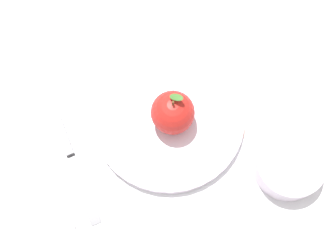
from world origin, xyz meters
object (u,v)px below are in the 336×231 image
(linen_napkin, at_px, (248,82))
(knife, at_px, (72,160))
(side_bowl, at_px, (289,165))
(apple, at_px, (173,112))
(spoon, at_px, (62,221))
(dinner_plate, at_px, (168,117))

(linen_napkin, bearing_deg, knife, 147.32)
(side_bowl, height_order, linen_napkin, side_bowl)
(apple, xyz_separation_m, linen_napkin, (0.14, -0.07, -0.05))
(spoon, relative_size, linen_napkin, 0.77)
(knife, height_order, spoon, spoon)
(dinner_plate, bearing_deg, side_bowl, -81.75)
(dinner_plate, distance_m, apple, 0.05)
(dinner_plate, relative_size, spoon, 1.85)
(apple, bearing_deg, dinner_plate, 78.47)
(knife, relative_size, spoon, 1.20)
(apple, bearing_deg, side_bowl, -80.76)
(dinner_plate, bearing_deg, linen_napkin, -31.72)
(apple, distance_m, side_bowl, 0.21)
(spoon, distance_m, linen_napkin, 0.40)
(knife, bearing_deg, side_bowl, -60.19)
(dinner_plate, relative_size, linen_napkin, 1.43)
(side_bowl, xyz_separation_m, spoon, (-0.27, 0.27, -0.02))
(spoon, bearing_deg, apple, -14.96)
(apple, height_order, knife, apple)
(side_bowl, height_order, spoon, side_bowl)
(dinner_plate, xyz_separation_m, side_bowl, (0.03, -0.21, 0.01))
(dinner_plate, xyz_separation_m, spoon, (-0.24, 0.05, -0.01))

